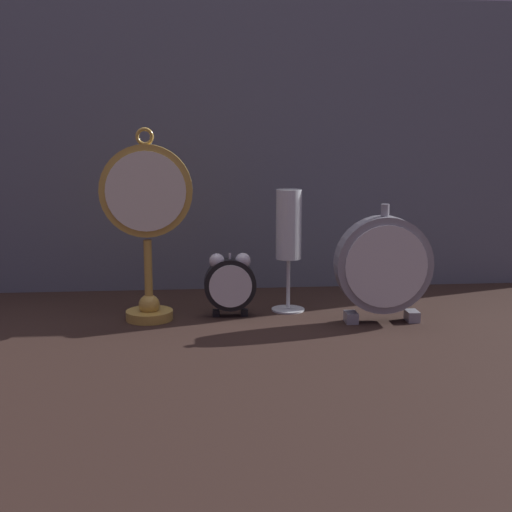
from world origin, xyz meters
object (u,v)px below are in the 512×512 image
alarm_clock_twin_bell (230,282)px  champagne_flute (289,233)px  mantel_clock_silver (383,265)px  pocket_watch_on_stand (147,221)px

alarm_clock_twin_bell → champagne_flute: 0.14m
champagne_flute → mantel_clock_silver: bearing=-31.8°
champagne_flute → pocket_watch_on_stand: bearing=-170.3°
alarm_clock_twin_bell → champagne_flute: bearing=16.8°
pocket_watch_on_stand → mantel_clock_silver: size_ratio=1.62×
pocket_watch_on_stand → champagne_flute: (0.25, 0.04, -0.03)m
pocket_watch_on_stand → champagne_flute: size_ratio=1.49×
alarm_clock_twin_bell → mantel_clock_silver: bearing=-13.2°
pocket_watch_on_stand → mantel_clock_silver: bearing=-7.2°
mantel_clock_silver → champagne_flute: size_ratio=0.92×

